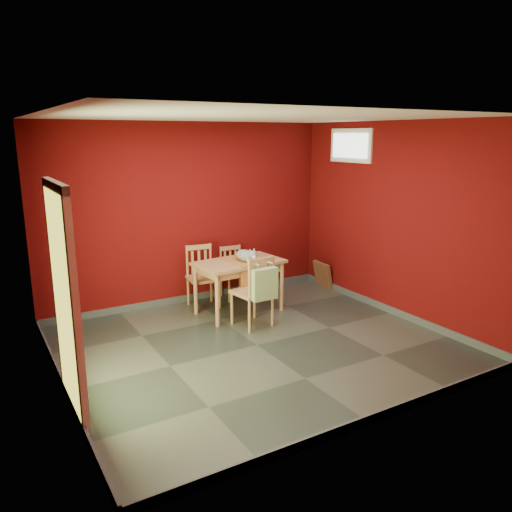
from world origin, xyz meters
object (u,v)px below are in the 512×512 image
dining_table (239,268)px  tote_bag (264,284)px  chair_far_left (202,276)px  cat (245,253)px  picture_frame (323,275)px  chair_near (254,291)px  chair_far_right (233,272)px

dining_table → tote_bag: bearing=-94.9°
chair_far_left → tote_bag: size_ratio=1.89×
chair_far_left → cat: size_ratio=2.02×
tote_bag → chair_far_left: bearing=101.5°
picture_frame → cat: bearing=-166.3°
chair_near → dining_table: bearing=81.3°
dining_table → picture_frame: bearing=11.6°
dining_table → chair_far_left: bearing=123.1°
chair_far_left → cat: cat is taller
dining_table → picture_frame: 1.90m
tote_bag → picture_frame: tote_bag is taller
chair_far_right → cat: size_ratio=1.79×
chair_far_right → chair_near: bearing=-105.6°
dining_table → chair_far_right: (0.26, 0.65, -0.25)m
cat → dining_table: bearing=150.0°
dining_table → cat: 0.23m
dining_table → chair_far_right: bearing=68.6°
chair_near → tote_bag: (0.02, -0.23, 0.15)m
chair_near → picture_frame: 2.14m
chair_near → picture_frame: size_ratio=2.24×
chair_far_left → tote_bag: (0.27, -1.33, 0.18)m
chair_far_right → chair_near: size_ratio=0.83×
dining_table → tote_bag: tote_bag is taller
tote_bag → chair_near: bearing=95.1°
tote_bag → cat: cat is taller
dining_table → chair_far_right: 0.75m
chair_far_right → dining_table: bearing=-111.4°
dining_table → chair_far_right: chair_far_right is taller
tote_bag → picture_frame: size_ratio=1.12×
chair_far_right → tote_bag: (-0.32, -1.46, 0.23)m
chair_far_right → picture_frame: (1.55, -0.28, -0.20)m
chair_far_right → tote_bag: tote_bag is taller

